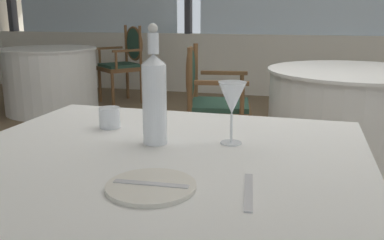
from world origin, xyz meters
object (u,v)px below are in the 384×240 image
water_bottle (154,96)px  water_tumbler (110,118)px  dining_chair_0_0 (209,96)px  wine_glass (232,99)px  side_plate (151,186)px  dining_chair_1_1 (126,58)px

water_bottle → water_tumbler: (-0.21, 0.13, -0.11)m
water_tumbler → dining_chair_0_0: 1.72m
dining_chair_0_0 → water_bottle: bearing=-91.1°
wine_glass → water_tumbler: 0.45m
side_plate → water_tumbler: bearing=125.6°
side_plate → dining_chair_1_1: dining_chair_1_1 is taller
wine_glass → dining_chair_1_1: bearing=118.4°
side_plate → dining_chair_1_1: 4.61m
water_bottle → wine_glass: 0.23m
water_bottle → dining_chair_1_1: size_ratio=0.36×
wine_glass → dining_chair_1_1: dining_chair_1_1 is taller
side_plate → wine_glass: 0.42m
dining_chair_0_0 → dining_chair_1_1: (-1.58, 2.03, 0.04)m
side_plate → wine_glass: size_ratio=1.09×
dining_chair_1_1 → water_bottle: bearing=65.1°
dining_chair_0_0 → water_tumbler: bearing=-97.6°
side_plate → water_bottle: size_ratio=0.58×
side_plate → water_bottle: (-0.11, 0.32, 0.14)m
side_plate → dining_chair_1_1: (-1.94, 4.18, -0.18)m
water_bottle → wine_glass: size_ratio=1.89×
side_plate → water_tumbler: water_tumbler is taller
water_bottle → dining_chair_1_1: (-1.83, 3.86, -0.32)m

